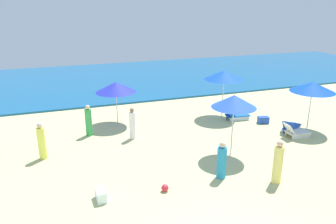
{
  "coord_description": "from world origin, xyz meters",
  "views": [
    {
      "loc": [
        -3.71,
        -5.85,
        6.52
      ],
      "look_at": [
        1.43,
        8.72,
        1.36
      ],
      "focal_mm": 35.63,
      "sensor_mm": 36.0,
      "label": 1
    }
  ],
  "objects_px": {
    "umbrella_3": "(224,75)",
    "beachgoer_4": "(278,163)",
    "umbrella_1": "(313,87)",
    "lounge_chair_3_0": "(236,115)",
    "umbrella_4": "(116,87)",
    "beachgoer_2": "(89,121)",
    "lounge_chair_1_1": "(296,132)",
    "cooler_box_2": "(101,195)",
    "cooler_box_0": "(263,120)",
    "beachgoer_0": "(132,124)",
    "beachgoer_3": "(42,142)",
    "lounge_chair_1_0": "(291,127)",
    "beach_ball_1": "(165,188)",
    "umbrella_5": "(234,101)",
    "beachgoer_1": "(222,161)"
  },
  "relations": [
    {
      "from": "beachgoer_3",
      "to": "lounge_chair_1_0",
      "type": "bearing_deg",
      "value": 172.63
    },
    {
      "from": "beachgoer_0",
      "to": "beachgoer_3",
      "type": "relative_size",
      "value": 0.96
    },
    {
      "from": "umbrella_4",
      "to": "beachgoer_2",
      "type": "distance_m",
      "value": 2.49
    },
    {
      "from": "lounge_chair_1_0",
      "to": "beachgoer_1",
      "type": "height_order",
      "value": "beachgoer_1"
    },
    {
      "from": "lounge_chair_1_0",
      "to": "beachgoer_3",
      "type": "distance_m",
      "value": 12.33
    },
    {
      "from": "beachgoer_1",
      "to": "lounge_chair_1_1",
      "type": "bearing_deg",
      "value": -112.15
    },
    {
      "from": "lounge_chair_1_1",
      "to": "cooler_box_0",
      "type": "relative_size",
      "value": 2.31
    },
    {
      "from": "cooler_box_0",
      "to": "beachgoer_2",
      "type": "bearing_deg",
      "value": -174.83
    },
    {
      "from": "cooler_box_0",
      "to": "beach_ball_1",
      "type": "height_order",
      "value": "cooler_box_0"
    },
    {
      "from": "cooler_box_0",
      "to": "cooler_box_2",
      "type": "xyz_separation_m",
      "value": [
        -9.76,
        -4.66,
        0.01
      ]
    },
    {
      "from": "beachgoer_0",
      "to": "beach_ball_1",
      "type": "bearing_deg",
      "value": -84.0
    },
    {
      "from": "umbrella_1",
      "to": "cooler_box_2",
      "type": "xyz_separation_m",
      "value": [
        -11.44,
        -3.08,
        -2.13
      ]
    },
    {
      "from": "beachgoer_1",
      "to": "lounge_chair_1_0",
      "type": "bearing_deg",
      "value": -107.24
    },
    {
      "from": "lounge_chair_1_0",
      "to": "beachgoer_2",
      "type": "xyz_separation_m",
      "value": [
        -10.07,
        2.97,
        0.52
      ]
    },
    {
      "from": "lounge_chair_1_0",
      "to": "beachgoer_3",
      "type": "relative_size",
      "value": 0.93
    },
    {
      "from": "beachgoer_0",
      "to": "beachgoer_3",
      "type": "xyz_separation_m",
      "value": [
        -4.2,
        -0.86,
        0.02
      ]
    },
    {
      "from": "lounge_chair_3_0",
      "to": "cooler_box_2",
      "type": "distance_m",
      "value": 10.32
    },
    {
      "from": "umbrella_3",
      "to": "lounge_chair_3_0",
      "type": "height_order",
      "value": "umbrella_3"
    },
    {
      "from": "cooler_box_2",
      "to": "umbrella_3",
      "type": "bearing_deg",
      "value": 125.47
    },
    {
      "from": "lounge_chair_1_1",
      "to": "beachgoer_2",
      "type": "xyz_separation_m",
      "value": [
        -9.77,
        3.71,
        0.48
      ]
    },
    {
      "from": "beachgoer_0",
      "to": "umbrella_4",
      "type": "bearing_deg",
      "value": 103.62
    },
    {
      "from": "umbrella_1",
      "to": "umbrella_3",
      "type": "bearing_deg",
      "value": 133.68
    },
    {
      "from": "umbrella_1",
      "to": "beachgoer_4",
      "type": "distance_m",
      "value": 6.63
    },
    {
      "from": "beachgoer_2",
      "to": "lounge_chair_3_0",
      "type": "bearing_deg",
      "value": -27.64
    },
    {
      "from": "umbrella_3",
      "to": "beachgoer_4",
      "type": "relative_size",
      "value": 1.61
    },
    {
      "from": "umbrella_5",
      "to": "beach_ball_1",
      "type": "bearing_deg",
      "value": -153.15
    },
    {
      "from": "lounge_chair_1_1",
      "to": "umbrella_3",
      "type": "relative_size",
      "value": 0.49
    },
    {
      "from": "lounge_chair_1_0",
      "to": "beachgoer_2",
      "type": "relative_size",
      "value": 0.95
    },
    {
      "from": "lounge_chair_3_0",
      "to": "beachgoer_4",
      "type": "distance_m",
      "value": 7.04
    },
    {
      "from": "beachgoer_1",
      "to": "beachgoer_3",
      "type": "bearing_deg",
      "value": 12.65
    },
    {
      "from": "umbrella_4",
      "to": "umbrella_5",
      "type": "xyz_separation_m",
      "value": [
        3.99,
        -5.62,
        0.38
      ]
    },
    {
      "from": "beachgoer_2",
      "to": "cooler_box_0",
      "type": "xyz_separation_m",
      "value": [
        9.42,
        -1.42,
        -0.57
      ]
    },
    {
      "from": "beachgoer_4",
      "to": "beachgoer_3",
      "type": "bearing_deg",
      "value": 2.43
    },
    {
      "from": "umbrella_1",
      "to": "cooler_box_2",
      "type": "distance_m",
      "value": 12.04
    },
    {
      "from": "beach_ball_1",
      "to": "cooler_box_2",
      "type": "xyz_separation_m",
      "value": [
        -2.26,
        0.2,
        0.06
      ]
    },
    {
      "from": "lounge_chair_1_1",
      "to": "cooler_box_2",
      "type": "distance_m",
      "value": 10.39
    },
    {
      "from": "lounge_chair_1_1",
      "to": "cooler_box_0",
      "type": "distance_m",
      "value": 2.31
    },
    {
      "from": "umbrella_1",
      "to": "lounge_chair_1_0",
      "type": "xyz_separation_m",
      "value": [
        -1.03,
        0.03,
        -2.09
      ]
    },
    {
      "from": "umbrella_1",
      "to": "beachgoer_0",
      "type": "bearing_deg",
      "value": 168.57
    },
    {
      "from": "cooler_box_0",
      "to": "lounge_chair_1_0",
      "type": "bearing_deg",
      "value": -53.68
    },
    {
      "from": "beachgoer_2",
      "to": "beachgoer_4",
      "type": "height_order",
      "value": "beachgoer_4"
    },
    {
      "from": "beachgoer_2",
      "to": "beachgoer_4",
      "type": "bearing_deg",
      "value": -74.09
    },
    {
      "from": "beachgoer_3",
      "to": "cooler_box_2",
      "type": "bearing_deg",
      "value": 111.85
    },
    {
      "from": "lounge_chair_1_1",
      "to": "beachgoer_3",
      "type": "distance_m",
      "value": 12.12
    },
    {
      "from": "umbrella_3",
      "to": "beachgoer_3",
      "type": "height_order",
      "value": "umbrella_3"
    },
    {
      "from": "beachgoer_2",
      "to": "beachgoer_3",
      "type": "height_order",
      "value": "beachgoer_3"
    },
    {
      "from": "cooler_box_2",
      "to": "beachgoer_4",
      "type": "bearing_deg",
      "value": 78.06
    },
    {
      "from": "umbrella_1",
      "to": "umbrella_4",
      "type": "bearing_deg",
      "value": 155.76
    },
    {
      "from": "umbrella_3",
      "to": "cooler_box_0",
      "type": "bearing_deg",
      "value": -49.17
    },
    {
      "from": "umbrella_5",
      "to": "beachgoer_2",
      "type": "xyz_separation_m",
      "value": [
        -5.69,
        4.38,
        -1.72
      ]
    }
  ]
}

